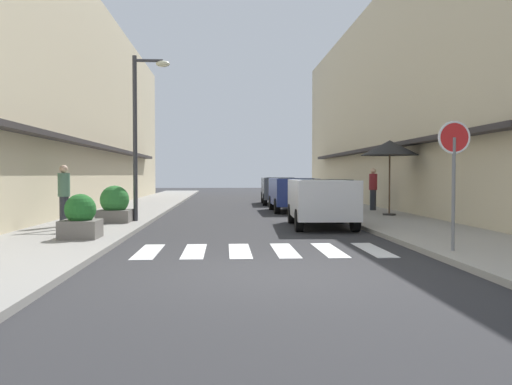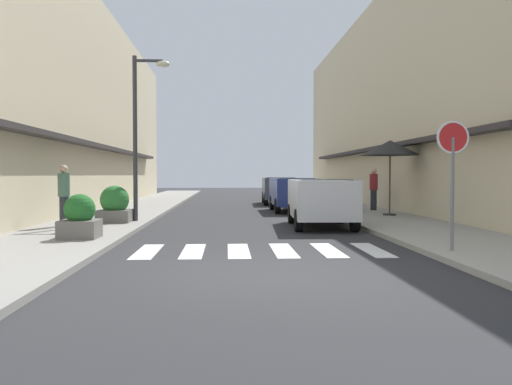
{
  "view_description": "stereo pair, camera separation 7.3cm",
  "coord_description": "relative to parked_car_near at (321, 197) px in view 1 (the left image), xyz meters",
  "views": [
    {
      "loc": [
        -0.79,
        -8.47,
        1.6
      ],
      "look_at": [
        0.26,
        9.17,
        1.02
      ],
      "focal_mm": 37.2,
      "sensor_mm": 36.0,
      "label": 1
    },
    {
      "loc": [
        -0.72,
        -8.48,
        1.6
      ],
      "look_at": [
        0.26,
        9.17,
        1.02
      ],
      "focal_mm": 37.2,
      "sensor_mm": 36.0,
      "label": 2
    }
  ],
  "objects": [
    {
      "name": "cafe_umbrella",
      "position": [
        3.11,
        3.14,
        1.66
      ],
      "size": [
        2.1,
        2.1,
        2.76
      ],
      "color": "#262626",
      "rests_on": "sidewalk_right"
    },
    {
      "name": "planter_far",
      "position": [
        2.17,
        5.34,
        -0.32
      ],
      "size": [
        0.85,
        0.85,
        1.03
      ],
      "color": "#4C4C4C",
      "rests_on": "sidewalk_right"
    },
    {
      "name": "planter_midblock",
      "position": [
        -6.4,
        0.8,
        -0.28
      ],
      "size": [
        1.01,
        1.01,
        1.15
      ],
      "color": "slate",
      "rests_on": "sidewalk_left"
    },
    {
      "name": "building_row_left",
      "position": [
        -10.99,
        8.62,
        3.81
      ],
      "size": [
        5.5,
        36.36,
        9.46
      ],
      "color": "beige",
      "rests_on": "ground_plane"
    },
    {
      "name": "round_street_sign",
      "position": [
        1.52,
        -5.94,
        1.14
      ],
      "size": [
        0.65,
        0.07,
        2.54
      ],
      "color": "slate",
      "rests_on": "sidewalk_right"
    },
    {
      "name": "sidewalk_right",
      "position": [
        2.61,
        7.72,
        -0.86
      ],
      "size": [
        3.12,
        53.46,
        0.12
      ],
      "primitive_type": "cube",
      "color": "#9E998E",
      "rests_on": "ground_plane"
    },
    {
      "name": "pedestrian_walking_far",
      "position": [
        3.3,
        5.92,
        0.13
      ],
      "size": [
        0.34,
        0.34,
        1.76
      ],
      "rotation": [
        0.0,
        0.0,
        2.52
      ],
      "color": "#282B33",
      "rests_on": "sidewalk_right"
    },
    {
      "name": "sidewalk_left",
      "position": [
        -6.93,
        7.72,
        -0.86
      ],
      "size": [
        3.12,
        53.46,
        0.12
      ],
      "primitive_type": "cube",
      "color": "gray",
      "rests_on": "ground_plane"
    },
    {
      "name": "building_row_right",
      "position": [
        6.66,
        8.62,
        4.08
      ],
      "size": [
        5.5,
        36.36,
        10.0
      ],
      "color": "beige",
      "rests_on": "ground_plane"
    },
    {
      "name": "parked_car_near",
      "position": [
        0.0,
        0.0,
        0.0
      ],
      "size": [
        1.96,
        4.01,
        1.47
      ],
      "color": "silver",
      "rests_on": "ground_plane"
    },
    {
      "name": "pedestrian_walking_near",
      "position": [
        -7.58,
        -0.46,
        0.14
      ],
      "size": [
        0.34,
        0.34,
        1.77
      ],
      "rotation": [
        0.0,
        0.0,
        1.8
      ],
      "color": "#282B33",
      "rests_on": "sidewalk_left"
    },
    {
      "name": "parked_car_mid",
      "position": [
        0.0,
        6.87,
        -0.0
      ],
      "size": [
        1.81,
        3.93,
        1.47
      ],
      "color": "navy",
      "rests_on": "ground_plane"
    },
    {
      "name": "street_lamp",
      "position": [
        -5.63,
        1.25,
        2.44
      ],
      "size": [
        1.19,
        0.28,
        5.3
      ],
      "color": "#38383D",
      "rests_on": "sidewalk_left"
    },
    {
      "name": "parked_car_far",
      "position": [
        -0.0,
        12.83,
        0.0
      ],
      "size": [
        1.92,
        4.21,
        1.47
      ],
      "color": "#4C5156",
      "rests_on": "ground_plane"
    },
    {
      "name": "crosswalk",
      "position": [
        -2.16,
        -4.94,
        -0.91
      ],
      "size": [
        5.2,
        2.2,
        0.01
      ],
      "color": "silver",
      "rests_on": "ground_plane"
    },
    {
      "name": "planter_corner",
      "position": [
        -6.32,
        -3.44,
        -0.33
      ],
      "size": [
        0.87,
        0.87,
        1.04
      ],
      "color": "slate",
      "rests_on": "sidewalk_left"
    },
    {
      "name": "ground_plane",
      "position": [
        -2.16,
        7.72,
        -0.92
      ],
      "size": [
        84.0,
        84.0,
        0.0
      ],
      "primitive_type": "plane",
      "color": "#2B2B2D"
    }
  ]
}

